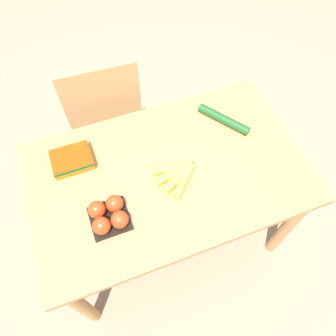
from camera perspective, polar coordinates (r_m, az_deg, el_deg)
ground_plane at (r=2.15m, az=0.00°, el=-10.83°), size 12.00×12.00×0.00m
dining_table at (r=1.57m, az=0.00°, el=-2.72°), size 1.24×0.78×0.75m
chair at (r=1.99m, az=-10.67°, el=8.38°), size 0.44×0.42×0.99m
banana_bunch at (r=1.45m, az=1.71°, el=-1.12°), size 0.19×0.19×0.04m
tomato_pack at (r=1.36m, az=-10.34°, el=-8.05°), size 0.16×0.16×0.08m
carrot_bag at (r=1.54m, az=-16.38°, el=1.45°), size 0.18×0.14×0.05m
cucumber_near at (r=1.64m, az=9.66°, el=8.37°), size 0.19×0.25×0.04m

